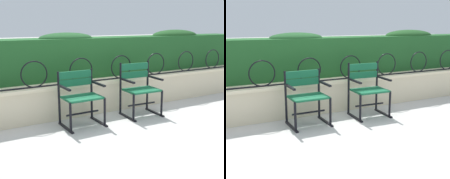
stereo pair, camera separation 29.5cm
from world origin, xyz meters
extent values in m
plane|color=#B7B5AF|center=(0.00, 0.00, 0.00)|extent=(60.00, 60.00, 0.00)
cube|color=beige|center=(0.00, 0.86, 0.25)|extent=(8.23, 0.35, 0.51)
cube|color=beige|center=(0.00, 0.86, 0.53)|extent=(8.23, 0.41, 0.05)
cylinder|color=black|center=(0.00, 0.78, 0.57)|extent=(7.67, 0.02, 0.02)
torus|color=black|center=(-0.97, 0.78, 0.77)|extent=(0.42, 0.02, 0.42)
torus|color=black|center=(-0.19, 0.78, 0.77)|extent=(0.42, 0.02, 0.42)
torus|color=black|center=(0.59, 0.78, 0.77)|extent=(0.42, 0.02, 0.42)
torus|color=black|center=(1.37, 0.78, 0.77)|extent=(0.42, 0.02, 0.42)
torus|color=black|center=(2.16, 0.78, 0.77)|extent=(0.42, 0.02, 0.42)
torus|color=black|center=(2.94, 0.78, 0.77)|extent=(0.42, 0.02, 0.42)
cube|color=#1E5123|center=(0.00, 1.36, 0.91)|extent=(8.07, 0.66, 0.71)
ellipsoid|color=#1C4721|center=(-0.21, 1.36, 1.27)|extent=(0.99, 0.59, 0.20)
ellipsoid|color=#1F4B20|center=(2.36, 1.36, 1.27)|extent=(1.17, 0.59, 0.24)
cube|color=#145B38|center=(-0.41, 0.14, 0.44)|extent=(0.55, 0.13, 0.03)
cube|color=#145B38|center=(-0.41, 0.27, 0.44)|extent=(0.55, 0.13, 0.03)
cube|color=#145B38|center=(-0.41, 0.41, 0.44)|extent=(0.55, 0.13, 0.03)
cube|color=#145B38|center=(-0.42, 0.51, 0.75)|extent=(0.55, 0.03, 0.11)
cube|color=#145B38|center=(-0.42, 0.51, 0.63)|extent=(0.55, 0.03, 0.11)
cylinder|color=black|center=(-0.14, 0.52, 0.41)|extent=(0.04, 0.04, 0.82)
cylinder|color=black|center=(-0.14, 0.09, 0.22)|extent=(0.04, 0.04, 0.44)
cube|color=black|center=(-0.14, 0.28, 0.01)|extent=(0.04, 0.52, 0.02)
cube|color=black|center=(-0.14, 0.28, 0.62)|extent=(0.04, 0.40, 0.03)
cylinder|color=black|center=(-0.69, 0.51, 0.41)|extent=(0.04, 0.04, 0.82)
cylinder|color=black|center=(-0.69, 0.08, 0.22)|extent=(0.04, 0.04, 0.44)
cube|color=black|center=(-0.69, 0.27, 0.01)|extent=(0.04, 0.52, 0.02)
cube|color=black|center=(-0.69, 0.27, 0.62)|extent=(0.04, 0.40, 0.03)
cylinder|color=black|center=(-0.41, 0.27, 0.20)|extent=(0.53, 0.03, 0.03)
cube|color=#145B38|center=(0.65, 0.10, 0.44)|extent=(0.55, 0.15, 0.03)
cube|color=#145B38|center=(0.66, 0.24, 0.44)|extent=(0.55, 0.15, 0.03)
cube|color=#145B38|center=(0.66, 0.37, 0.44)|extent=(0.55, 0.15, 0.03)
cube|color=#145B38|center=(0.67, 0.48, 0.80)|extent=(0.55, 0.06, 0.11)
cube|color=#145B38|center=(0.67, 0.48, 0.66)|extent=(0.55, 0.06, 0.11)
cylinder|color=black|center=(0.94, 0.46, 0.44)|extent=(0.04, 0.04, 0.88)
cylinder|color=black|center=(0.92, 0.03, 0.22)|extent=(0.04, 0.04, 0.44)
cube|color=black|center=(0.93, 0.22, 0.01)|extent=(0.07, 0.52, 0.02)
cube|color=black|center=(0.93, 0.22, 0.62)|extent=(0.06, 0.40, 0.03)
cylinder|color=black|center=(0.39, 0.49, 0.44)|extent=(0.04, 0.04, 0.88)
cylinder|color=black|center=(0.37, 0.06, 0.22)|extent=(0.04, 0.04, 0.44)
cube|color=black|center=(0.38, 0.25, 0.01)|extent=(0.07, 0.52, 0.02)
cube|color=black|center=(0.38, 0.25, 0.62)|extent=(0.06, 0.40, 0.03)
cylinder|color=black|center=(0.66, 0.24, 0.20)|extent=(0.52, 0.06, 0.03)
camera|label=1|loc=(-2.20, -3.64, 1.53)|focal=47.43mm
camera|label=2|loc=(-1.95, -3.78, 1.53)|focal=47.43mm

